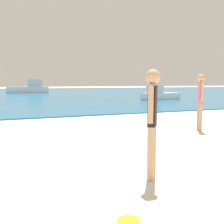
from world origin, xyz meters
name	(u,v)px	position (x,y,z in m)	size (l,w,h in m)	color
water	(25,93)	(0.00, 43.86, 0.03)	(160.00, 60.00, 0.06)	#1E6B9E
person_standing	(152,118)	(-0.72, 6.07, 0.97)	(0.28, 0.32, 1.71)	tan
frisbee	(129,221)	(-1.60, 5.03, 0.01)	(0.25, 0.25, 0.03)	yellow
person_distant	(200,99)	(2.88, 9.20, 1.00)	(0.23, 0.38, 1.77)	tan
boat_near	(159,95)	(9.51, 22.05, 0.47)	(3.64, 1.64, 1.19)	white
boat_far	(30,88)	(0.50, 41.34, 0.72)	(5.77, 2.55, 1.90)	white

